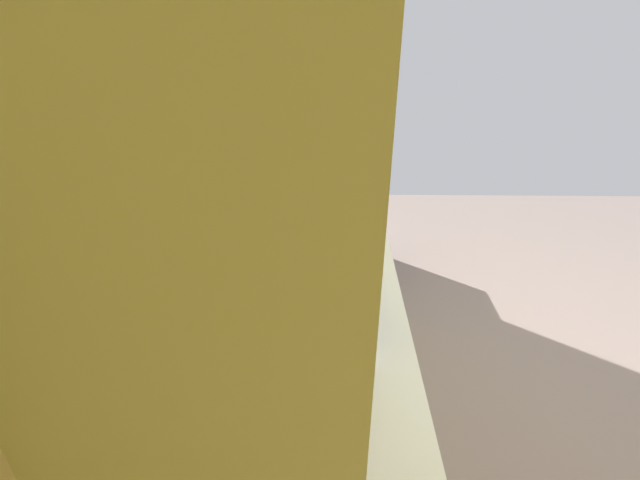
% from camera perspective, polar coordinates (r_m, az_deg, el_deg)
% --- Properties ---
extents(ground_plane, '(6.10, 6.10, 0.00)m').
position_cam_1_polar(ground_plane, '(2.89, 27.82, -19.60)').
color(ground_plane, gray).
extents(wall_back, '(3.93, 0.12, 2.82)m').
position_cam_1_polar(wall_back, '(1.80, -10.86, 8.77)').
color(wall_back, '#E8CD7A').
rests_on(wall_back, ground_plane).
extents(counter_run, '(3.06, 0.63, 0.91)m').
position_cam_1_polar(counter_run, '(2.02, 0.64, -21.59)').
color(counter_run, '#D2CA72').
rests_on(counter_run, ground_plane).
extents(upper_cabinets, '(2.04, 0.34, 0.56)m').
position_cam_1_polar(upper_cabinets, '(1.31, -5.09, 18.17)').
color(upper_cabinets, '#CFCD72').
extents(oven_range, '(0.69, 0.64, 1.09)m').
position_cam_1_polar(oven_range, '(3.51, 0.98, 2.85)').
color(oven_range, '#B7BABF').
rests_on(oven_range, ground_plane).
extents(microwave, '(0.50, 0.35, 0.33)m').
position_cam_1_polar(microwave, '(1.66, 0.16, -5.53)').
color(microwave, white).
rests_on(microwave, counter_run).
extents(bowl, '(0.13, 0.13, 0.06)m').
position_cam_1_polar(bowl, '(2.21, 3.89, -0.29)').
color(bowl, gold).
rests_on(bowl, counter_run).
extents(kettle, '(0.17, 0.12, 0.14)m').
position_cam_1_polar(kettle, '(2.76, 3.34, 6.59)').
color(kettle, black).
rests_on(kettle, counter_run).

